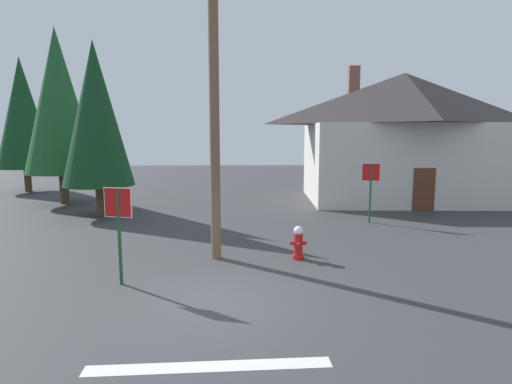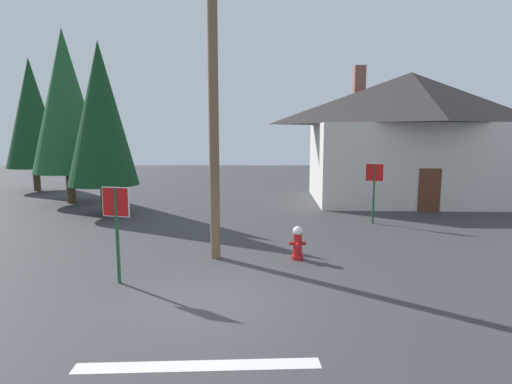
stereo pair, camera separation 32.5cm
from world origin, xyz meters
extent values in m
cube|color=#38383A|center=(0.00, 0.00, -0.05)|extent=(80.00, 80.00, 0.10)
cube|color=silver|center=(-0.05, -2.44, 0.00)|extent=(3.76, 0.44, 0.01)
cylinder|color=#1E4C28|center=(-2.40, 1.10, 1.14)|extent=(0.08, 0.08, 2.28)
cube|color=white|center=(-2.40, 1.10, 1.96)|extent=(0.68, 0.20, 0.70)
cube|color=red|center=(-2.40, 1.10, 1.96)|extent=(0.64, 0.20, 0.66)
cylinder|color=red|center=(2.04, 2.97, 0.06)|extent=(0.34, 0.34, 0.11)
cylinder|color=red|center=(2.04, 2.97, 0.43)|extent=(0.25, 0.25, 0.63)
sphere|color=white|center=(2.04, 2.97, 0.81)|extent=(0.27, 0.27, 0.27)
cylinder|color=red|center=(1.86, 2.97, 0.46)|extent=(0.11, 0.10, 0.10)
cylinder|color=red|center=(2.22, 2.97, 0.46)|extent=(0.11, 0.10, 0.10)
cylinder|color=red|center=(2.04, 2.79, 0.46)|extent=(0.12, 0.11, 0.12)
cylinder|color=brown|center=(-0.30, 3.11, 4.05)|extent=(0.28, 0.28, 8.10)
cylinder|color=#1E4C28|center=(5.56, 7.70, 1.19)|extent=(0.08, 0.08, 2.38)
cube|color=white|center=(5.56, 7.70, 2.04)|extent=(0.67, 0.28, 0.71)
cube|color=red|center=(5.56, 7.70, 2.04)|extent=(0.64, 0.27, 0.67)
cube|color=beige|center=(9.02, 13.49, 2.04)|extent=(10.05, 6.94, 4.09)
pyramid|color=#332D2D|center=(9.02, 13.49, 5.42)|extent=(10.86, 7.50, 2.66)
cube|color=brown|center=(6.63, 14.77, 6.08)|extent=(0.63, 0.63, 2.39)
cube|color=#592D1E|center=(8.87, 10.22, 1.00)|extent=(1.00, 0.10, 2.00)
cylinder|color=#4C3823|center=(-5.75, 9.49, 0.67)|extent=(0.37, 0.37, 1.34)
cone|color=#143D1E|center=(-5.75, 9.49, 4.40)|extent=(2.98, 2.98, 6.11)
cylinder|color=#4C3823|center=(-8.72, 12.80, 0.79)|extent=(0.44, 0.44, 1.58)
cone|color=#1E5128|center=(-8.72, 12.80, 5.19)|extent=(3.52, 3.52, 7.21)
cylinder|color=#4C3823|center=(-12.99, 17.52, 0.74)|extent=(0.41, 0.41, 1.48)
cone|color=#143D1E|center=(-12.99, 17.52, 4.85)|extent=(3.29, 3.29, 6.74)
camera|label=1|loc=(0.48, -8.20, 3.48)|focal=28.51mm
camera|label=2|loc=(0.80, -8.20, 3.48)|focal=28.51mm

